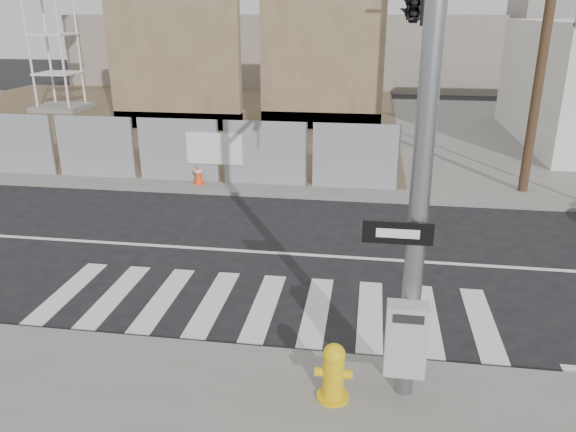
# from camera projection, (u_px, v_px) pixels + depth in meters

# --- Properties ---
(ground) EXTENTS (100.00, 100.00, 0.00)m
(ground) POSITION_uv_depth(u_px,v_px,m) (284.00, 254.00, 12.97)
(ground) COLOR black
(ground) RESTS_ON ground
(sidewalk_far) EXTENTS (50.00, 20.00, 0.12)m
(sidewalk_far) POSITION_uv_depth(u_px,v_px,m) (331.00, 131.00, 25.95)
(sidewalk_far) COLOR slate
(sidewalk_far) RESTS_ON ground
(signal_pole) EXTENTS (0.96, 5.87, 7.00)m
(signal_pole) POSITION_uv_depth(u_px,v_px,m) (416.00, 44.00, 9.08)
(signal_pole) COLOR gray
(signal_pole) RESTS_ON sidewalk_near
(chain_link_fence) EXTENTS (24.60, 0.04, 2.00)m
(chain_link_fence) POSITION_uv_depth(u_px,v_px,m) (11.00, 144.00, 18.63)
(chain_link_fence) COLOR gray
(chain_link_fence) RESTS_ON sidewalk_far
(concrete_wall_left) EXTENTS (6.00, 1.30, 8.00)m
(concrete_wall_left) POSITION_uv_depth(u_px,v_px,m) (174.00, 56.00, 24.93)
(concrete_wall_left) COLOR brown
(concrete_wall_left) RESTS_ON sidewalk_far
(concrete_wall_right) EXTENTS (5.50, 1.30, 8.00)m
(concrete_wall_right) POSITION_uv_depth(u_px,v_px,m) (322.00, 56.00, 24.95)
(concrete_wall_right) COLOR brown
(concrete_wall_right) RESTS_ON sidewalk_far
(utility_pole_right) EXTENTS (1.60, 0.28, 10.00)m
(utility_pole_right) POSITION_uv_depth(u_px,v_px,m) (549.00, 14.00, 15.37)
(utility_pole_right) COLOR #473221
(utility_pole_right) RESTS_ON sidewalk_far
(fire_hydrant) EXTENTS (0.53, 0.47, 0.87)m
(fire_hydrant) POSITION_uv_depth(u_px,v_px,m) (334.00, 372.00, 7.81)
(fire_hydrant) COLOR #E9B80C
(fire_hydrant) RESTS_ON sidewalk_near
(traffic_cone_c) EXTENTS (0.49, 0.49, 0.75)m
(traffic_cone_c) POSITION_uv_depth(u_px,v_px,m) (110.00, 164.00, 18.70)
(traffic_cone_c) COLOR #FF340D
(traffic_cone_c) RESTS_ON sidewalk_far
(traffic_cone_d) EXTENTS (0.36, 0.36, 0.63)m
(traffic_cone_d) POSITION_uv_depth(u_px,v_px,m) (198.00, 174.00, 17.71)
(traffic_cone_d) COLOR #FF400D
(traffic_cone_d) RESTS_ON sidewalk_far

